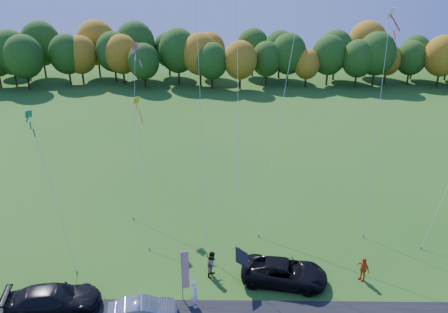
{
  "coord_description": "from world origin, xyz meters",
  "views": [
    {
      "loc": [
        0.37,
        -22.98,
        19.39
      ],
      "look_at": [
        0.0,
        6.0,
        7.0
      ],
      "focal_mm": 35.0,
      "sensor_mm": 36.0,
      "label": 1
    }
  ],
  "objects_px": {
    "silver_sedan": "(143,310)",
    "person_east": "(363,269)",
    "black_suv": "(284,272)",
    "feather_flag": "(184,270)"
  },
  "relations": [
    {
      "from": "silver_sedan",
      "to": "person_east",
      "type": "relative_size",
      "value": 2.37
    },
    {
      "from": "silver_sedan",
      "to": "feather_flag",
      "type": "height_order",
      "value": "feather_flag"
    },
    {
      "from": "black_suv",
      "to": "feather_flag",
      "type": "xyz_separation_m",
      "value": [
        -6.48,
        -1.71,
        1.45
      ]
    },
    {
      "from": "person_east",
      "to": "feather_flag",
      "type": "height_order",
      "value": "feather_flag"
    },
    {
      "from": "silver_sedan",
      "to": "person_east",
      "type": "distance_m",
      "value": 14.72
    },
    {
      "from": "black_suv",
      "to": "feather_flag",
      "type": "distance_m",
      "value": 6.86
    },
    {
      "from": "silver_sedan",
      "to": "feather_flag",
      "type": "xyz_separation_m",
      "value": [
        2.39,
        1.84,
        1.56
      ]
    },
    {
      "from": "silver_sedan",
      "to": "feather_flag",
      "type": "bearing_deg",
      "value": -62.88
    },
    {
      "from": "black_suv",
      "to": "person_east",
      "type": "relative_size",
      "value": 3.31
    },
    {
      "from": "feather_flag",
      "to": "silver_sedan",
      "type": "bearing_deg",
      "value": -142.43
    }
  ]
}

